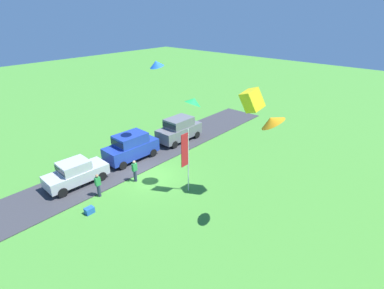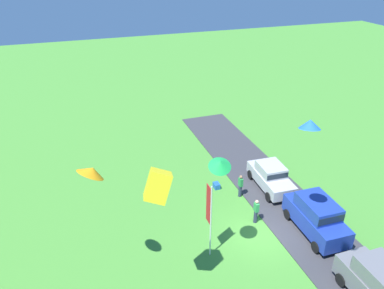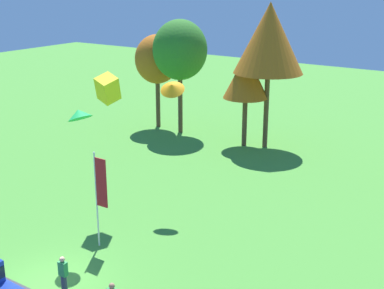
# 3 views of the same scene
# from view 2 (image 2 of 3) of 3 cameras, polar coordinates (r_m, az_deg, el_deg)

# --- Properties ---
(ground_plane) EXTENTS (120.00, 120.00, 0.00)m
(ground_plane) POSITION_cam_2_polar(r_m,az_deg,el_deg) (23.88, 10.40, -13.33)
(ground_plane) COLOR #478E33
(pavement_strip) EXTENTS (36.00, 4.40, 0.06)m
(pavement_strip) POSITION_cam_2_polar(r_m,az_deg,el_deg) (25.22, 16.46, -11.49)
(pavement_strip) COLOR #38383D
(pavement_strip) RESTS_ON ground
(car_suv_by_flagpole) EXTENTS (4.61, 2.06, 2.28)m
(car_suv_by_flagpole) POSITION_cam_2_polar(r_m,az_deg,el_deg) (21.02, 27.01, -18.66)
(car_suv_by_flagpole) COLOR slate
(car_suv_by_flagpole) RESTS_ON ground
(car_suv_near_entrance) EXTENTS (4.66, 2.17, 2.28)m
(car_suv_near_entrance) POSITION_cam_2_polar(r_m,az_deg,el_deg) (24.05, 18.43, -10.17)
(car_suv_near_entrance) COLOR #1E389E
(car_suv_near_entrance) RESTS_ON ground
(car_sedan_mid_row) EXTENTS (4.48, 2.13, 1.84)m
(car_sedan_mid_row) POSITION_cam_2_polar(r_m,az_deg,el_deg) (27.52, 11.91, -4.67)
(car_sedan_mid_row) COLOR #B7B7BC
(car_sedan_mid_row) RESTS_ON ground
(person_on_lawn) EXTENTS (0.36, 0.24, 1.71)m
(person_on_lawn) POSITION_cam_2_polar(r_m,az_deg,el_deg) (26.36, 7.39, -6.25)
(person_on_lawn) COLOR #2D334C
(person_on_lawn) RESTS_ON ground
(person_watching_sky) EXTENTS (0.36, 0.24, 1.71)m
(person_watching_sky) POSITION_cam_2_polar(r_m,az_deg,el_deg) (24.19, 9.73, -9.97)
(person_watching_sky) COLOR #2D334C
(person_watching_sky) RESTS_ON ground
(flag_banner) EXTENTS (0.71, 0.08, 4.67)m
(flag_banner) POSITION_cam_2_polar(r_m,az_deg,el_deg) (20.51, 2.67, -10.01)
(flag_banner) COLOR silver
(flag_banner) RESTS_ON ground
(cooler_box) EXTENTS (0.56, 0.40, 0.40)m
(cooler_box) POSITION_cam_2_polar(r_m,az_deg,el_deg) (27.42, 3.75, -6.27)
(cooler_box) COLOR blue
(cooler_box) RESTS_ON ground
(kite_delta_high_left) EXTENTS (1.44, 1.39, 0.82)m
(kite_delta_high_left) POSITION_cam_2_polar(r_m,az_deg,el_deg) (17.96, 4.29, -2.97)
(kite_delta_high_left) COLOR green
(kite_delta_trailing_tail) EXTENTS (1.46, 1.42, 0.66)m
(kite_delta_trailing_tail) POSITION_cam_2_polar(r_m,az_deg,el_deg) (18.53, 17.55, 2.97)
(kite_delta_trailing_tail) COLOR blue
(kite_delta_over_trees) EXTENTS (1.68, 1.68, 0.97)m
(kite_delta_over_trees) POSITION_cam_2_polar(r_m,az_deg,el_deg) (17.34, -15.06, -3.96)
(kite_delta_over_trees) COLOR orange
(kite_box_near_flag) EXTENTS (1.36, 1.45, 1.69)m
(kite_box_near_flag) POSITION_cam_2_polar(r_m,az_deg,el_deg) (15.68, -5.24, -6.31)
(kite_box_near_flag) COLOR yellow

